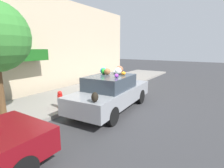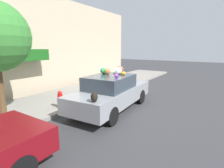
# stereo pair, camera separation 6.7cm
# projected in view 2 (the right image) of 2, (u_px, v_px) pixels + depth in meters

# --- Properties ---
(ground_plane) EXTENTS (60.00, 60.00, 0.00)m
(ground_plane) POSITION_uv_depth(u_px,v_px,m) (110.00, 109.00, 7.36)
(ground_plane) COLOR #38383A
(sidewalk_curb) EXTENTS (24.00, 3.20, 0.14)m
(sidewalk_curb) POSITION_uv_depth(u_px,v_px,m) (66.00, 97.00, 8.80)
(sidewalk_curb) COLOR gray
(sidewalk_curb) RESTS_ON ground
(building_facade) EXTENTS (18.00, 1.20, 5.46)m
(building_facade) POSITION_uv_depth(u_px,v_px,m) (34.00, 44.00, 9.42)
(building_facade) COLOR #C6B293
(building_facade) RESTS_ON ground
(fire_hydrant) EXTENTS (0.20, 0.20, 0.70)m
(fire_hydrant) POSITION_uv_depth(u_px,v_px,m) (60.00, 99.00, 7.00)
(fire_hydrant) COLOR red
(fire_hydrant) RESTS_ON sidewalk_curb
(art_car) EXTENTS (4.43, 1.96, 1.77)m
(art_car) POSITION_uv_depth(u_px,v_px,m) (112.00, 92.00, 7.12)
(art_car) COLOR gray
(art_car) RESTS_ON ground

